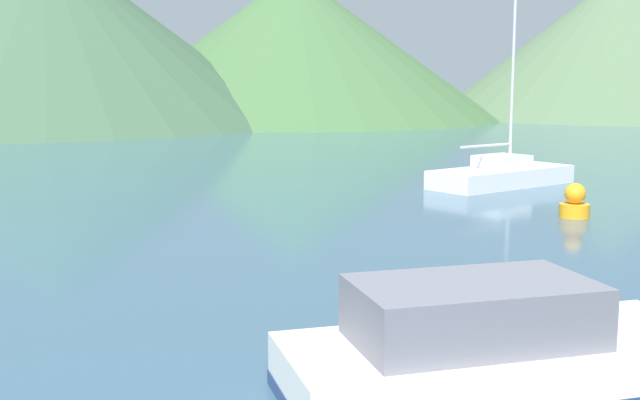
{
  "coord_description": "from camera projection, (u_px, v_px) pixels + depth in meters",
  "views": [
    {
      "loc": [
        -1.48,
        -4.77,
        4.07
      ],
      "look_at": [
        0.6,
        14.0,
        1.2
      ],
      "focal_mm": 45.0,
      "sensor_mm": 36.0,
      "label": 1
    }
  ],
  "objects": [
    {
      "name": "buoy_marker",
      "position": [
        575.0,
        203.0,
        23.67
      ],
      "size": [
        0.89,
        0.89,
        1.02
      ],
      "color": "orange",
      "rests_on": "ground_plane"
    },
    {
      "name": "hill_east",
      "position": [
        295.0,
        46.0,
        79.34
      ],
      "size": [
        40.38,
        40.38,
        14.45
      ],
      "color": "#3D6038",
      "rests_on": "ground_plane"
    },
    {
      "name": "hill_far_east",
      "position": [
        620.0,
        44.0,
        85.39
      ],
      "size": [
        39.09,
        39.09,
        15.39
      ],
      "color": "#4C6647",
      "rests_on": "ground_plane"
    },
    {
      "name": "hill_central",
      "position": [
        47.0,
        32.0,
        70.12
      ],
      "size": [
        43.49,
        43.49,
        16.23
      ],
      "color": "#38563D",
      "rests_on": "ground_plane"
    },
    {
      "name": "sailboat_inner",
      "position": [
        502.0,
        173.0,
        30.58
      ],
      "size": [
        6.36,
        5.02,
        10.92
      ],
      "rotation": [
        0.0,
        0.0,
        0.54
      ],
      "color": "white",
      "rests_on": "ground_plane"
    },
    {
      "name": "motorboat_near",
      "position": [
        546.0,
        351.0,
        10.66
      ],
      "size": [
        7.08,
        3.23,
        2.19
      ],
      "rotation": [
        0.0,
        0.0,
        0.17
      ],
      "color": "white",
      "rests_on": "ground_plane"
    }
  ]
}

